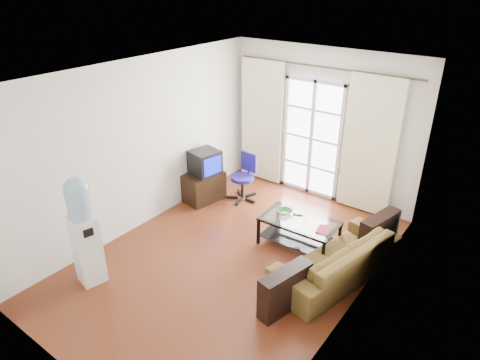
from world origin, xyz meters
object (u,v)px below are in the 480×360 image
Objects in this scene: coffee_table at (299,229)px; water_cooler at (84,229)px; sofa at (337,258)px; tv_stand at (203,187)px; task_chair at (243,186)px; crt_tv at (204,162)px.

water_cooler reaches higher than coffee_table.
tv_stand is at bearing -87.90° from sofa.
tv_stand is at bearing -136.93° from task_chair.
coffee_table is at bearing 3.30° from crt_tv.
task_chair reaches higher than coffee_table.
water_cooler is (0.28, -2.69, 0.07)m from crt_tv.
task_chair reaches higher than tv_stand.
water_cooler is at bearing -74.07° from tv_stand.
tv_stand is at bearing 173.26° from coffee_table.
task_chair is (-1.58, 0.73, -0.04)m from coffee_table.
tv_stand is 0.46× the size of water_cooler.
water_cooler is (-2.62, -2.07, 0.52)m from sofa.
coffee_table is 1.34× the size of task_chair.
water_cooler is (-0.27, -3.11, 0.56)m from task_chair.
sofa is at bearing -1.22° from tv_stand.
sofa is 1.35× the size of water_cooler.
sofa is 3.00m from crt_tv.
task_chair is at bearing 48.73° from crt_tv.
crt_tv is at bearing -139.84° from task_chair.
task_chair is 3.17m from water_cooler.
sofa is at bearing -0.60° from crt_tv.
tv_stand is (-2.91, 0.56, -0.03)m from sofa.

